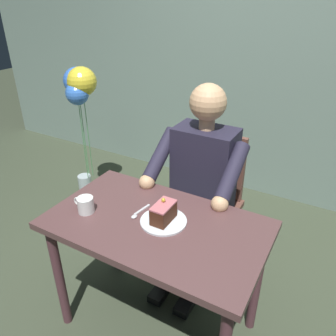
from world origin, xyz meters
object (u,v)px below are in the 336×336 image
chair (208,196)px  coffee_cup (85,204)px  balloon_display (80,95)px  dining_table (156,238)px  seated_person (198,187)px  cake_slice (163,212)px  dessert_spoon (138,213)px

chair → coffee_cup: bearing=65.1°
balloon_display → chair: bearing=170.6°
balloon_display → dining_table: bearing=145.3°
dining_table → chair: chair is taller
seated_person → cake_slice: bearing=93.8°
dining_table → chair: bearing=-90.0°
seated_person → coffee_cup: bearing=59.0°
cake_slice → coffee_cup: cake_slice is taller
seated_person → dessert_spoon: 0.49m
coffee_cup → balloon_display: bearing=-47.1°
dining_table → cake_slice: bearing=-149.3°
coffee_cup → balloon_display: size_ratio=0.10×
dining_table → coffee_cup: (0.35, 0.10, 0.14)m
chair → dessert_spoon: bearing=80.1°
seated_person → chair: bearing=-90.0°
chair → cake_slice: chair is taller
balloon_display → coffee_cup: bearing=132.9°
dining_table → dessert_spoon: 0.15m
chair → balloon_display: balloon_display is taller
balloon_display → cake_slice: bearing=146.5°
dining_table → cake_slice: size_ratio=7.80×
chair → coffee_cup: chair is taller
chair → coffee_cup: (0.35, 0.75, 0.26)m
coffee_cup → balloon_display: (0.89, -0.96, 0.20)m
chair → seated_person: (0.00, 0.17, 0.16)m
balloon_display → seated_person: bearing=163.1°
dining_table → chair: (0.00, -0.66, -0.12)m
seated_person → balloon_display: seated_person is taller
dining_table → balloon_display: size_ratio=0.89×
coffee_cup → dessert_spoon: bearing=-155.0°
seated_person → balloon_display: bearing=-16.9°
seated_person → dessert_spoon: bearing=76.6°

